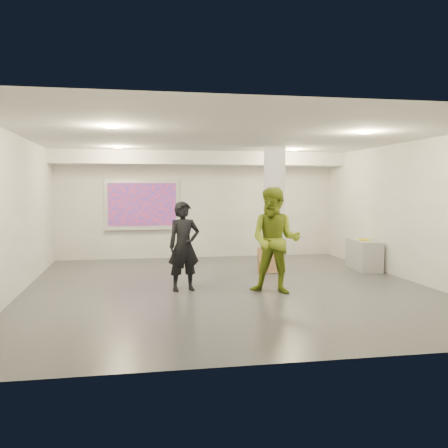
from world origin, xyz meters
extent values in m
cube|color=#36383D|center=(0.00, 0.00, 0.00)|extent=(8.00, 9.00, 0.01)
cube|color=silver|center=(0.00, 0.00, 3.00)|extent=(8.00, 9.00, 0.01)
cube|color=silver|center=(0.00, 4.50, 1.50)|extent=(8.00, 0.01, 3.00)
cube|color=silver|center=(0.00, -4.50, 1.50)|extent=(8.00, 0.01, 3.00)
cube|color=silver|center=(-4.00, 0.00, 1.50)|extent=(0.01, 9.00, 3.00)
cube|color=silver|center=(4.00, 0.00, 1.50)|extent=(0.01, 9.00, 3.00)
cube|color=silver|center=(0.00, 3.95, 2.82)|extent=(8.00, 1.10, 0.36)
cylinder|color=#EFC48A|center=(-2.20, 2.50, 2.98)|extent=(0.22, 0.22, 0.02)
cylinder|color=#EFC48A|center=(2.20, 2.50, 2.98)|extent=(0.22, 0.22, 0.02)
cylinder|color=#EFC48A|center=(-2.20, -1.50, 2.98)|extent=(0.22, 0.22, 0.02)
cylinder|color=#EFC48A|center=(2.20, -1.50, 2.98)|extent=(0.22, 0.22, 0.02)
cylinder|color=silver|center=(1.50, 1.80, 1.50)|extent=(0.52, 0.52, 3.00)
cube|color=silver|center=(-1.60, 4.46, 1.55)|extent=(2.10, 0.06, 1.40)
cube|color=#002EAD|center=(-1.60, 4.42, 1.55)|extent=(1.90, 0.01, 1.20)
cube|color=silver|center=(-1.60, 4.40, 0.85)|extent=(2.10, 0.08, 0.04)
cube|color=gray|center=(3.72, 1.54, 0.36)|extent=(0.64, 1.29, 0.72)
cube|color=silver|center=(3.68, 1.66, 0.73)|extent=(0.24, 0.31, 0.02)
cube|color=yellow|center=(3.69, 1.54, 0.74)|extent=(0.28, 0.36, 0.03)
cube|color=#936B45|center=(1.28, 1.45, 0.31)|extent=(0.57, 0.22, 0.61)
cube|color=#936B45|center=(1.24, 1.48, 0.24)|extent=(0.46, 0.28, 0.49)
imported|color=black|center=(-0.91, -0.23, 0.87)|extent=(0.71, 0.55, 1.74)
imported|color=olive|center=(0.77, -0.78, 1.01)|extent=(1.22, 1.12, 2.01)
camera|label=1|loc=(-1.90, -9.83, 1.98)|focal=40.00mm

